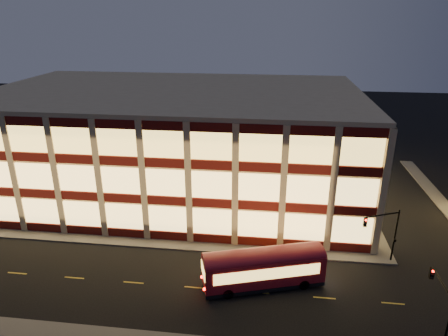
# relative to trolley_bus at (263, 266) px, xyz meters

# --- Properties ---
(ground) EXTENTS (200.00, 200.00, 0.00)m
(ground) POSITION_rel_trolley_bus_xyz_m (-10.34, 4.82, -2.12)
(ground) COLOR black
(ground) RESTS_ON ground
(sidewalk_office_south) EXTENTS (54.00, 2.00, 0.15)m
(sidewalk_office_south) POSITION_rel_trolley_bus_xyz_m (-13.34, 5.82, -2.05)
(sidewalk_office_south) COLOR #514F4C
(sidewalk_office_south) RESTS_ON ground
(sidewalk_office_east) EXTENTS (2.00, 30.00, 0.15)m
(sidewalk_office_east) POSITION_rel_trolley_bus_xyz_m (12.66, 21.82, -2.05)
(sidewalk_office_east) COLOR #514F4C
(sidewalk_office_east) RESTS_ON ground
(sidewalk_tower_west) EXTENTS (2.00, 30.00, 0.15)m
(sidewalk_tower_west) POSITION_rel_trolley_bus_xyz_m (23.66, 21.82, -2.05)
(sidewalk_tower_west) COLOR #514F4C
(sidewalk_tower_west) RESTS_ON ground
(office_building) EXTENTS (50.45, 30.45, 14.50)m
(office_building) POSITION_rel_trolley_bus_xyz_m (-13.26, 21.74, 5.13)
(office_building) COLOR tan
(office_building) RESTS_ON ground
(traffic_signal_far) EXTENTS (3.79, 1.87, 6.00)m
(traffic_signal_far) POSITION_rel_trolley_bus_xyz_m (11.87, 5.06, 1.99)
(traffic_signal_far) COLOR black
(traffic_signal_far) RESTS_ON ground
(traffic_signal_near) EXTENTS (0.32, 4.45, 6.00)m
(traffic_signal_near) POSITION_rel_trolley_bus_xyz_m (13.16, -6.21, 2.01)
(traffic_signal_near) COLOR black
(traffic_signal_near) RESTS_ON ground
(trolley_bus) EXTENTS (11.63, 6.09, 3.83)m
(trolley_bus) POSITION_rel_trolley_bus_xyz_m (0.00, 0.00, 0.00)
(trolley_bus) COLOR maroon
(trolley_bus) RESTS_ON ground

